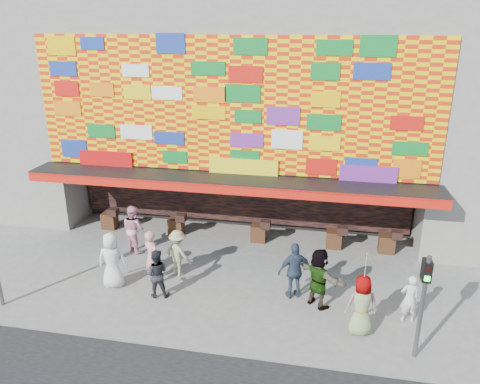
# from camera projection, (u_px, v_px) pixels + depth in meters

# --- Properties ---
(ground) EXTENTS (90.00, 90.00, 0.00)m
(ground) POSITION_uv_depth(u_px,v_px,m) (205.00, 300.00, 15.01)
(ground) COLOR slate
(ground) RESTS_ON ground
(shop_building) EXTENTS (15.20, 9.40, 10.00)m
(shop_building) POSITION_uv_depth(u_px,v_px,m) (251.00, 98.00, 20.75)
(shop_building) COLOR gray
(shop_building) RESTS_ON ground
(signal_right) EXTENTS (0.22, 0.20, 3.00)m
(signal_right) POSITION_uv_depth(u_px,v_px,m) (424.00, 296.00, 11.85)
(signal_right) COLOR #59595B
(signal_right) RESTS_ON ground
(ped_a) EXTENTS (1.06, 0.81, 1.94)m
(ped_a) POSITION_uv_depth(u_px,v_px,m) (112.00, 260.00, 15.50)
(ped_a) COLOR silver
(ped_a) RESTS_ON ground
(ped_b) EXTENTS (0.84, 0.75, 1.92)m
(ped_b) POSITION_uv_depth(u_px,v_px,m) (152.00, 257.00, 15.72)
(ped_b) COLOR tan
(ped_b) RESTS_ON ground
(ped_c) EXTENTS (0.91, 0.78, 1.63)m
(ped_c) POSITION_uv_depth(u_px,v_px,m) (156.00, 273.00, 14.98)
(ped_c) COLOR #222227
(ped_c) RESTS_ON ground
(ped_d) EXTENTS (1.25, 0.99, 1.69)m
(ped_d) POSITION_uv_depth(u_px,v_px,m) (178.00, 253.00, 16.25)
(ped_d) COLOR tan
(ped_d) RESTS_ON ground
(ped_e) EXTENTS (1.21, 0.91, 1.91)m
(ped_e) POSITION_uv_depth(u_px,v_px,m) (295.00, 271.00, 14.88)
(ped_e) COLOR #2E3B50
(ped_e) RESTS_ON ground
(ped_f) EXTENTS (1.75, 1.60, 1.95)m
(ped_f) POSITION_uv_depth(u_px,v_px,m) (319.00, 278.00, 14.41)
(ped_f) COLOR gray
(ped_f) RESTS_ON ground
(ped_g) EXTENTS (1.00, 0.75, 1.83)m
(ped_g) POSITION_uv_depth(u_px,v_px,m) (362.00, 305.00, 13.11)
(ped_g) COLOR gray
(ped_g) RESTS_ON ground
(ped_h) EXTENTS (0.60, 0.45, 1.51)m
(ped_h) POSITION_uv_depth(u_px,v_px,m) (410.00, 298.00, 13.74)
(ped_h) COLOR silver
(ped_h) RESTS_ON ground
(ped_i) EXTENTS (1.14, 1.06, 1.87)m
(ped_i) POSITION_uv_depth(u_px,v_px,m) (134.00, 228.00, 17.96)
(ped_i) COLOR pink
(ped_i) RESTS_ON ground
(parasol) EXTENTS (1.08, 1.10, 1.83)m
(parasol) POSITION_uv_depth(u_px,v_px,m) (366.00, 267.00, 12.70)
(parasol) COLOR beige
(parasol) RESTS_ON ground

